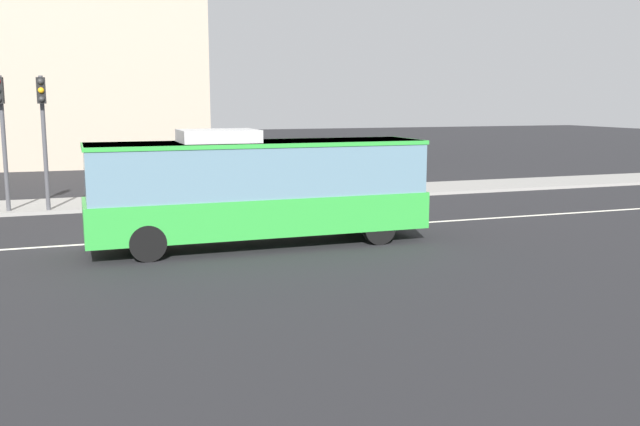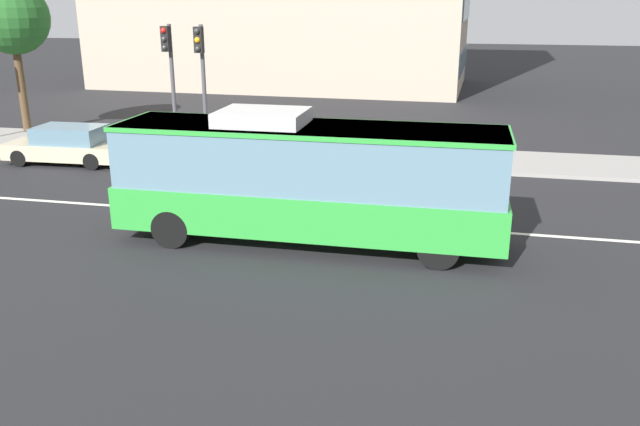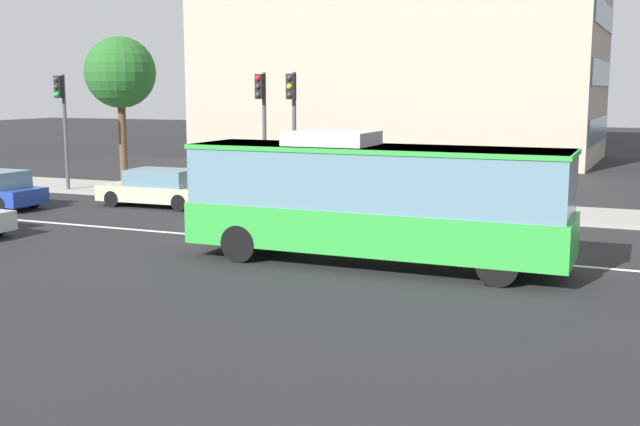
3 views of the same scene
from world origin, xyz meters
name	(u,v)px [view 3 (image 3 of 3)]	position (x,y,z in m)	size (l,w,h in m)	color
ground_plane	(301,244)	(0.00, 0.00, 0.00)	(160.00, 160.00, 0.00)	black
sidewalk_kerb	(386,204)	(0.00, 8.16, 0.07)	(80.00, 3.71, 0.14)	gray
lane_centre_line	(301,243)	(0.00, 0.00, 0.01)	(76.00, 0.16, 0.01)	silver
transit_bus	(374,196)	(2.88, -1.80, 1.81)	(10.01, 2.52, 3.46)	green
sedan_beige	(158,188)	(-8.25, 4.71, 0.72)	(4.56, 1.96, 1.46)	#C6B793
traffic_light_near_corner	(293,115)	(-3.25, 6.48, 3.56)	(0.32, 0.62, 5.20)	#47474C
traffic_light_mid_block	(262,115)	(-4.69, 6.75, 3.56)	(0.35, 0.62, 5.20)	#47474C
traffic_light_far_corner	(62,112)	(-14.40, 6.55, 3.56)	(0.32, 0.62, 5.20)	#47474C
street_tree_kerbside_left	(120,73)	(-13.39, 9.44, 5.28)	(3.28, 3.28, 6.97)	#4C3823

